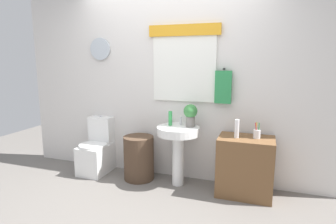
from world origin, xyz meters
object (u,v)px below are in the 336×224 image
Objects in this scene: soap_bottle at (170,118)px; toothbrush_cup at (257,134)px; potted_plant at (190,114)px; laundry_hamper at (139,158)px; pedestal_sink at (178,141)px; toilet at (97,151)px; wooden_cabinet at (245,166)px; lotion_bottle at (237,129)px.

soap_bottle is 0.99× the size of toothbrush_cup.
toothbrush_cup is at bearing -2.88° from potted_plant.
laundry_hamper is 2.07× the size of potted_plant.
laundry_hamper is 0.62m from pedestal_sink.
laundry_hamper is (0.67, -0.04, -0.01)m from toilet.
wooden_cabinet is at bearing 0.00° from laundry_hamper.
lotion_bottle is at bearing -3.20° from pedestal_sink.
soap_bottle reaches higher than laundry_hamper.
wooden_cabinet is at bearing -3.02° from soap_bottle.
potted_plant is 1.31× the size of lotion_bottle.
lotion_bottle is (-0.11, -0.04, 0.46)m from wooden_cabinet.
wooden_cabinet is 2.46× the size of potted_plant.
laundry_hamper is 3.16× the size of toothbrush_cup.
wooden_cabinet is (0.83, 0.00, -0.23)m from pedestal_sink.
toilet is 1.04× the size of pedestal_sink.
toilet is at bearing 178.29° from pedestal_sink.
laundry_hamper is at bearing -173.34° from soap_bottle.
soap_bottle is at bearing 178.37° from toothbrush_cup.
toilet is 2.00m from lotion_bottle.
laundry_hamper is at bearing 180.00° from pedestal_sink.
toilet is 4.33× the size of soap_bottle.
pedestal_sink is 0.95m from toothbrush_cup.
soap_bottle is 0.27m from potted_plant.
pedestal_sink is 0.86m from wooden_cabinet.
soap_bottle is at bearing 176.98° from wooden_cabinet.
potted_plant is at bearing 170.15° from lotion_bottle.
toothbrush_cup is at bearing 0.77° from laundry_hamper.
toilet is at bearing -179.00° from potted_plant.
pedestal_sink is 3.54× the size of lotion_bottle.
laundry_hamper is 1.55m from toothbrush_cup.
toothbrush_cup is (0.22, 0.06, -0.05)m from lotion_bottle.
wooden_cabinet is at bearing 0.00° from pedestal_sink.
soap_bottle is 0.65× the size of potted_plant.
soap_bottle is at bearing 6.66° from laundry_hamper.
wooden_cabinet is 3.80× the size of soap_bottle.
soap_bottle is (1.10, 0.01, 0.55)m from toilet.
soap_bottle reaches higher than toilet.
toilet is 1.50m from potted_plant.
potted_plant is (0.26, 0.01, 0.07)m from soap_bottle.
soap_bottle is at bearing 173.85° from lotion_bottle.
soap_bottle is (-0.12, 0.05, 0.27)m from pedestal_sink.
pedestal_sink is 0.75m from lotion_bottle.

